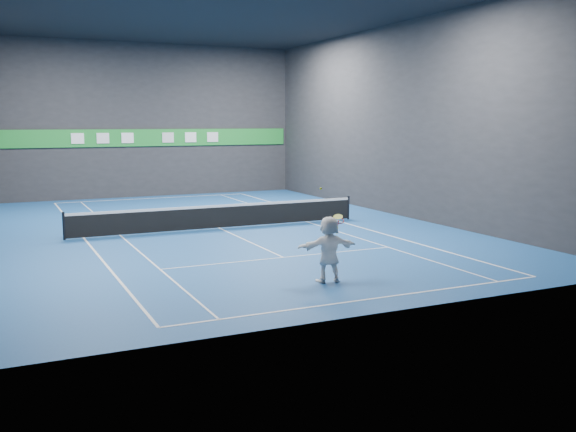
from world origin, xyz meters
name	(u,v)px	position (x,y,z in m)	size (l,w,h in m)	color
ground	(220,228)	(0.00, 0.00, 0.00)	(26.00, 26.00, 0.00)	#194A8B
ceiling	(217,6)	(0.00, 0.00, 9.00)	(26.00, 26.00, 0.00)	black
wall_back	(147,121)	(0.00, 13.00, 4.50)	(18.00, 0.10, 9.00)	#27282A
wall_front	(404,119)	(0.00, -13.00, 4.50)	(18.00, 0.10, 9.00)	#27282A
wall_right	(401,120)	(9.00, 0.00, 4.50)	(0.10, 26.00, 9.00)	#27282A
baseline_near	(374,299)	(0.00, -11.89, 0.00)	(10.98, 0.08, 0.01)	white
baseline_far	(154,198)	(0.00, 11.89, 0.00)	(10.98, 0.08, 0.01)	white
sideline_doubles_left	(84,238)	(-5.49, 0.00, 0.00)	(0.08, 23.78, 0.01)	white
sideline_doubles_right	(335,220)	(5.49, 0.00, 0.00)	(0.08, 23.78, 0.01)	white
sideline_singles_left	(121,236)	(-4.11, 0.00, 0.00)	(0.06, 23.78, 0.01)	white
sideline_singles_right	(308,222)	(4.11, 0.00, 0.00)	(0.06, 23.78, 0.01)	white
service_line_near	(283,257)	(0.00, -6.40, 0.00)	(8.23, 0.06, 0.01)	white
service_line_far	(179,210)	(0.00, 6.40, 0.00)	(8.23, 0.06, 0.01)	white
center_service_line	(220,228)	(0.00, 0.00, 0.00)	(0.06, 12.80, 0.01)	white
player	(329,249)	(-0.20, -9.87, 0.93)	(1.72, 0.55, 1.86)	white
tennis_ball	(321,189)	(-0.41, -9.77, 2.61)	(0.07, 0.07, 0.07)	#CDE626
tennis_net	(220,216)	(0.00, 0.00, 0.54)	(12.50, 0.10, 1.07)	black
sponsor_banner	(148,138)	(0.00, 12.93, 3.50)	(17.64, 0.11, 1.00)	#1F8E30
tennis_racket	(338,221)	(0.13, -9.82, 1.68)	(0.43, 0.40, 0.57)	red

